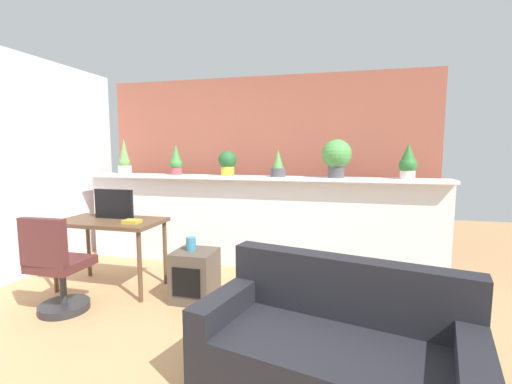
% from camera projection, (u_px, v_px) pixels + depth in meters
% --- Properties ---
extents(ground_plane, '(12.00, 12.00, 0.00)m').
position_uv_depth(ground_plane, '(185.00, 350.00, 2.62)').
color(ground_plane, tan).
extents(divider_wall, '(4.59, 0.16, 1.13)m').
position_uv_depth(divider_wall, '(253.00, 223.00, 4.48)').
color(divider_wall, silver).
rests_on(divider_wall, ground).
extents(plant_shelf, '(4.59, 0.33, 0.04)m').
position_uv_depth(plant_shelf, '(252.00, 178.00, 4.37)').
color(plant_shelf, silver).
rests_on(plant_shelf, divider_wall).
extents(brick_wall_behind, '(4.59, 0.10, 2.50)m').
position_uv_depth(brick_wall_behind, '(263.00, 167.00, 4.97)').
color(brick_wall_behind, '#9E5442').
rests_on(brick_wall_behind, ground).
extents(potted_plant_0, '(0.18, 0.18, 0.48)m').
position_uv_depth(potted_plant_0, '(124.00, 159.00, 4.79)').
color(potted_plant_0, silver).
rests_on(potted_plant_0, plant_shelf).
extents(potted_plant_1, '(0.16, 0.16, 0.39)m').
position_uv_depth(potted_plant_1, '(176.00, 161.00, 4.59)').
color(potted_plant_1, '#B7474C').
rests_on(potted_plant_1, plant_shelf).
extents(potted_plant_2, '(0.23, 0.23, 0.31)m').
position_uv_depth(potted_plant_2, '(227.00, 162.00, 4.45)').
color(potted_plant_2, gold).
rests_on(potted_plant_2, plant_shelf).
extents(potted_plant_3, '(0.18, 0.18, 0.33)m').
position_uv_depth(potted_plant_3, '(278.00, 165.00, 4.23)').
color(potted_plant_3, '#4C4C51').
rests_on(potted_plant_3, plant_shelf).
extents(potted_plant_4, '(0.34, 0.34, 0.45)m').
position_uv_depth(potted_plant_4, '(337.00, 156.00, 4.07)').
color(potted_plant_4, '#4C4C51').
rests_on(potted_plant_4, plant_shelf).
extents(potted_plant_5, '(0.19, 0.19, 0.40)m').
position_uv_depth(potted_plant_5, '(408.00, 162.00, 3.88)').
color(potted_plant_5, silver).
rests_on(potted_plant_5, plant_shelf).
extents(desk, '(1.10, 0.60, 0.75)m').
position_uv_depth(desk, '(110.00, 228.00, 3.74)').
color(desk, brown).
rests_on(desk, ground).
extents(tv_monitor, '(0.45, 0.04, 0.32)m').
position_uv_depth(tv_monitor, '(114.00, 204.00, 3.79)').
color(tv_monitor, black).
rests_on(tv_monitor, desk).
extents(office_chair, '(0.45, 0.45, 0.91)m').
position_uv_depth(office_chair, '(57.00, 272.00, 3.17)').
color(office_chair, '#262628').
rests_on(office_chair, ground).
extents(side_cube_shelf, '(0.40, 0.41, 0.50)m').
position_uv_depth(side_cube_shelf, '(195.00, 276.00, 3.48)').
color(side_cube_shelf, '#4C4238').
rests_on(side_cube_shelf, ground).
extents(vase_on_shelf, '(0.10, 0.10, 0.13)m').
position_uv_depth(vase_on_shelf, '(191.00, 244.00, 3.47)').
color(vase_on_shelf, teal).
rests_on(vase_on_shelf, side_cube_shelf).
extents(book_on_desk, '(0.17, 0.13, 0.04)m').
position_uv_depth(book_on_desk, '(132.00, 222.00, 3.55)').
color(book_on_desk, gold).
rests_on(book_on_desk, desk).
extents(couch, '(1.70, 1.11, 0.80)m').
position_uv_depth(couch, '(333.00, 354.00, 2.08)').
color(couch, black).
rests_on(couch, ground).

